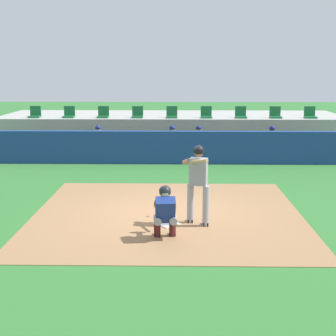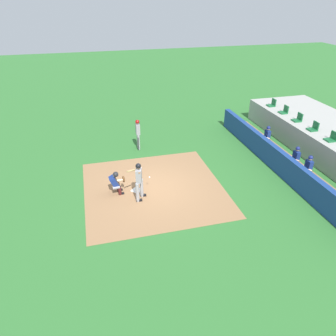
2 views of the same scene
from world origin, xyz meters
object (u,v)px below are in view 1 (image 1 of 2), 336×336
(stadium_seat_0, at_px, (35,114))
(stadium_seat_1, at_px, (69,114))
(stadium_seat_3, at_px, (138,115))
(stadium_seat_5, at_px, (206,115))
(stadium_seat_6, at_px, (241,115))
(stadium_seat_8, at_px, (310,115))
(stadium_seat_4, at_px, (172,115))
(catcher_crouched, at_px, (165,210))
(stadium_seat_2, at_px, (103,114))
(home_plate, at_px, (167,224))
(dugout_player_0, at_px, (98,142))
(dugout_player_3, at_px, (272,142))
(stadium_seat_7, at_px, (275,115))
(dugout_player_2, at_px, (199,142))
(batter_at_plate, at_px, (198,180))
(dugout_player_1, at_px, (172,142))

(stadium_seat_0, height_order, stadium_seat_1, same)
(stadium_seat_3, bearing_deg, stadium_seat_5, 0.00)
(stadium_seat_6, relative_size, stadium_seat_8, 1.00)
(stadium_seat_4, bearing_deg, stadium_seat_5, 0.00)
(stadium_seat_4, bearing_deg, stadium_seat_6, 0.00)
(stadium_seat_6, distance_m, stadium_seat_8, 2.89)
(catcher_crouched, relative_size, stadium_seat_2, 3.93)
(home_plate, height_order, stadium_seat_2, stadium_seat_2)
(dugout_player_0, bearing_deg, stadium_seat_1, 126.66)
(stadium_seat_2, bearing_deg, catcher_crouched, -75.49)
(catcher_crouched, xyz_separation_m, dugout_player_3, (3.88, 9.04, 0.07))
(stadium_seat_7, bearing_deg, stadium_seat_5, 180.00)
(catcher_crouched, height_order, stadium_seat_4, stadium_seat_4)
(home_plate, relative_size, stadium_seat_6, 0.92)
(dugout_player_2, xyz_separation_m, stadium_seat_7, (3.28, 2.03, 0.86))
(stadium_seat_8, bearing_deg, batter_at_plate, -116.61)
(dugout_player_2, xyz_separation_m, stadium_seat_5, (0.39, 2.03, 0.86))
(dugout_player_2, height_order, stadium_seat_0, stadium_seat_0)
(home_plate, height_order, stadium_seat_5, stadium_seat_5)
(stadium_seat_7, bearing_deg, batter_at_plate, -109.73)
(stadium_seat_7, bearing_deg, home_plate, -113.06)
(dugout_player_0, distance_m, stadium_seat_1, 2.68)
(home_plate, xyz_separation_m, dugout_player_2, (1.05, 8.14, 0.65))
(catcher_crouched, xyz_separation_m, dugout_player_2, (1.08, 9.04, 0.07))
(dugout_player_0, distance_m, stadium_seat_2, 2.21)
(dugout_player_2, height_order, stadium_seat_2, stadium_seat_2)
(dugout_player_1, relative_size, stadium_seat_2, 2.71)
(dugout_player_2, distance_m, stadium_seat_3, 3.34)
(stadium_seat_2, height_order, stadium_seat_3, same)
(stadium_seat_6, bearing_deg, batter_at_plate, -102.21)
(stadium_seat_6, bearing_deg, dugout_player_2, -132.03)
(stadium_seat_6, bearing_deg, catcher_crouched, -104.72)
(home_plate, xyz_separation_m, dugout_player_1, (0.04, 8.14, 0.65))
(batter_at_plate, height_order, stadium_seat_4, stadium_seat_4)
(stadium_seat_5, height_order, stadium_seat_8, same)
(stadium_seat_0, relative_size, stadium_seat_6, 1.00)
(stadium_seat_0, bearing_deg, stadium_seat_5, 0.00)
(stadium_seat_0, bearing_deg, batter_at_plate, -57.50)
(stadium_seat_4, bearing_deg, catcher_crouched, -90.12)
(dugout_player_2, xyz_separation_m, stadium_seat_4, (-1.05, 2.03, 0.86))
(stadium_seat_6, bearing_deg, dugout_player_3, -64.49)
(catcher_crouched, distance_m, stadium_seat_5, 11.21)
(home_plate, xyz_separation_m, stadium_seat_1, (-4.33, 10.18, 1.51))
(catcher_crouched, height_order, stadium_seat_0, stadium_seat_0)
(stadium_seat_2, relative_size, stadium_seat_7, 1.00)
(batter_at_plate, xyz_separation_m, catcher_crouched, (-0.71, -0.92, -0.43))
(stadium_seat_1, distance_m, stadium_seat_5, 5.78)
(catcher_crouched, relative_size, stadium_seat_0, 3.93)
(stadium_seat_5, bearing_deg, stadium_seat_8, 0.00)
(dugout_player_0, bearing_deg, stadium_seat_0, 145.49)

